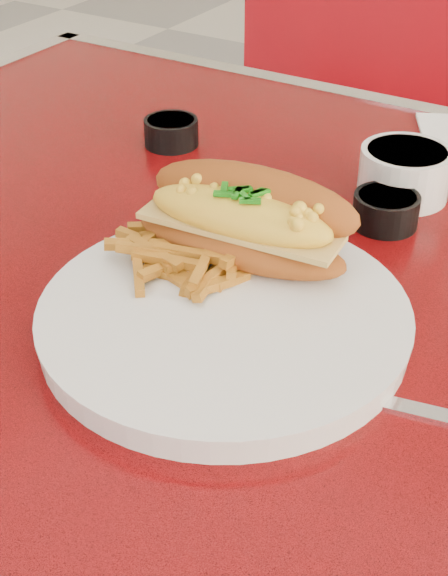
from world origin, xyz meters
The scene contains 8 objects.
diner_table centered at (0.00, 0.00, 0.61)m, with size 1.23×0.83×0.77m.
dinner_plate centered at (0.00, -0.13, 0.78)m, with size 0.31×0.31×0.02m.
mac_hoagie centered at (-0.02, -0.05, 0.83)m, with size 0.19×0.10×0.08m.
fries_pile centered at (-0.05, -0.08, 0.80)m, with size 0.11×0.10×0.03m, color orange, non-canonical shape.
fork centered at (0.00, -0.08, 0.79)m, with size 0.05×0.14×0.00m.
gravy_ramekin centered at (0.04, 0.16, 0.80)m, with size 0.12×0.12×0.05m.
sauce_cup_left centered at (-0.23, 0.14, 0.79)m, with size 0.07×0.07×0.03m.
sauce_cup_right centered at (0.05, 0.10, 0.79)m, with size 0.08×0.08×0.03m.
Camera 1 is at (0.26, -0.56, 1.15)m, focal length 50.00 mm.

